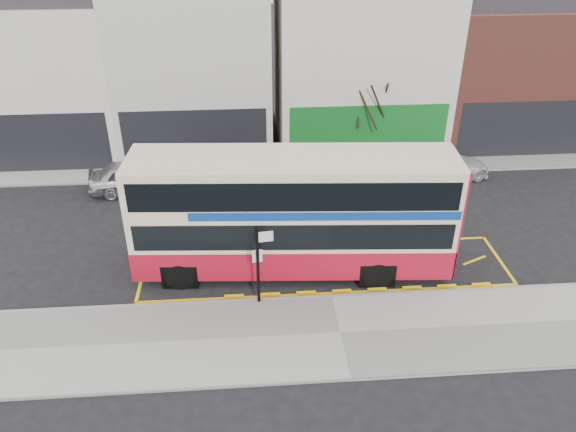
{
  "coord_description": "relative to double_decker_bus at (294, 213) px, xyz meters",
  "views": [
    {
      "loc": [
        -2.77,
        -16.11,
        12.75
      ],
      "look_at": [
        -1.4,
        2.0,
        2.13
      ],
      "focal_mm": 35.0,
      "sensor_mm": 36.0,
      "label": 1
    }
  ],
  "objects": [
    {
      "name": "terrace_left",
      "position": [
        -4.3,
        13.33,
        2.86
      ],
      "size": [
        8.0,
        8.01,
        11.8
      ],
      "color": "beige",
      "rests_on": "ground"
    },
    {
      "name": "far_pavement",
      "position": [
        1.2,
        9.35,
        -2.39
      ],
      "size": [
        50.0,
        3.0,
        0.15
      ],
      "primitive_type": "cube",
      "color": "#A3A19A",
      "rests_on": "ground"
    },
    {
      "name": "double_decker_bus",
      "position": [
        0.0,
        0.0,
        0.0
      ],
      "size": [
        11.88,
        3.46,
        4.69
      ],
      "rotation": [
        0.0,
        0.0,
        -0.07
      ],
      "color": "beige",
      "rests_on": "ground"
    },
    {
      "name": "car_white",
      "position": [
        8.29,
        7.1,
        -1.8
      ],
      "size": [
        4.87,
        2.96,
        1.32
      ],
      "primitive_type": "imported",
      "rotation": [
        0.0,
        0.0,
        1.83
      ],
      "color": "white",
      "rests_on": "ground"
    },
    {
      "name": "car_grey",
      "position": [
        -2.61,
        7.62,
        -1.78
      ],
      "size": [
        4.27,
        1.84,
        1.37
      ],
      "primitive_type": "imported",
      "rotation": [
        0.0,
        0.0,
        1.47
      ],
      "color": "#45464E",
      "rests_on": "ground"
    },
    {
      "name": "terrace_far_left",
      "position": [
        -12.3,
        13.33,
        2.36
      ],
      "size": [
        8.0,
        8.01,
        10.8
      ],
      "color": "beige",
      "rests_on": "ground"
    },
    {
      "name": "car_silver",
      "position": [
        -7.02,
        7.07,
        -1.7
      ],
      "size": [
        4.72,
        2.43,
        1.54
      ],
      "primitive_type": "imported",
      "rotation": [
        0.0,
        0.0,
        1.71
      ],
      "color": "#BABAC0",
      "rests_on": "ground"
    },
    {
      "name": "ground",
      "position": [
        1.2,
        -1.65,
        -2.46
      ],
      "size": [
        120.0,
        120.0,
        0.0
      ],
      "primitive_type": "plane",
      "color": "black",
      "rests_on": "ground"
    },
    {
      "name": "kerb",
      "position": [
        1.2,
        -2.03,
        -2.39
      ],
      "size": [
        40.0,
        0.15,
        0.15
      ],
      "primitive_type": "cube",
      "color": "gray",
      "rests_on": "ground"
    },
    {
      "name": "terrace_green_shop",
      "position": [
        4.7,
        13.33,
        2.61
      ],
      "size": [
        9.0,
        8.01,
        11.3
      ],
      "color": "beige",
      "rests_on": "ground"
    },
    {
      "name": "pavement",
      "position": [
        1.2,
        -3.95,
        -2.39
      ],
      "size": [
        40.0,
        4.0,
        0.15
      ],
      "primitive_type": "cube",
      "color": "#A3A19A",
      "rests_on": "ground"
    },
    {
      "name": "road_markings",
      "position": [
        1.2,
        -0.05,
        -2.46
      ],
      "size": [
        14.0,
        3.4,
        0.01
      ],
      "primitive_type": null,
      "color": "yellow",
      "rests_on": "ground"
    },
    {
      "name": "bus_stop_post",
      "position": [
        -1.35,
        -2.11,
        -0.53
      ],
      "size": [
        0.74,
        0.15,
        2.96
      ],
      "rotation": [
        0.0,
        0.0,
        0.12
      ],
      "color": "black",
      "rests_on": "pavement"
    },
    {
      "name": "terrace_right",
      "position": [
        13.7,
        13.33,
        2.11
      ],
      "size": [
        9.0,
        8.01,
        10.3
      ],
      "color": "brown",
      "rests_on": "ground"
    },
    {
      "name": "street_tree_right",
      "position": [
        4.78,
        9.74,
        1.39
      ],
      "size": [
        2.62,
        2.62,
        5.66
      ],
      "color": "black",
      "rests_on": "ground"
    }
  ]
}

